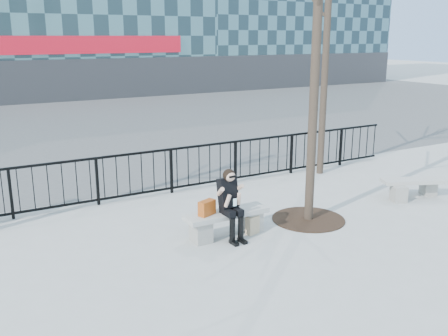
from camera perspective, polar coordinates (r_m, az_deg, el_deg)
ground at (r=9.59m, az=0.31°, el=-7.74°), size 120.00×120.00×0.00m
street_surface at (r=23.38m, az=-18.55°, el=5.02°), size 60.00×23.00×0.01m
railing at (r=11.97m, az=-6.92°, el=-0.43°), size 14.00×0.06×1.10m
tree_grate at (r=10.53m, az=9.61°, el=-5.78°), size 1.50×1.50×0.02m
bench_main at (r=9.48m, az=0.31°, el=-6.06°), size 1.65×0.46×0.49m
bench_second at (r=12.50m, az=20.91°, el=-1.96°), size 1.53×0.43×0.46m
seated_woman at (r=9.23m, az=0.81°, el=-4.23°), size 0.50×0.64×1.34m
handbag at (r=9.20m, az=-1.97°, el=-4.57°), size 0.37×0.27×0.28m
shopping_bag at (r=9.68m, az=3.48°, el=-6.44°), size 0.40×0.23×0.36m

